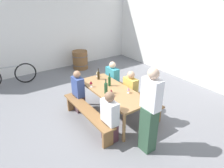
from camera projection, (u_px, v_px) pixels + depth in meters
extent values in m
plane|color=slate|center=(112.00, 116.00, 5.18)|extent=(24.00, 24.00, 0.00)
cube|color=white|center=(204.00, 36.00, 6.34)|extent=(14.00, 0.20, 3.20)
cube|color=white|center=(48.00, 28.00, 7.62)|extent=(0.20, 7.48, 3.20)
cube|color=#9E7247|center=(112.00, 91.00, 4.87)|extent=(2.01, 0.81, 0.05)
cylinder|color=#9E7247|center=(82.00, 93.00, 5.54)|extent=(0.07, 0.07, 0.70)
cylinder|color=#9E7247|center=(124.00, 128.00, 4.17)|extent=(0.07, 0.07, 0.70)
cylinder|color=#9E7247|center=(104.00, 87.00, 5.90)|extent=(0.07, 0.07, 0.70)
cylinder|color=#9E7247|center=(148.00, 117.00, 4.53)|extent=(0.07, 0.07, 0.70)
cube|color=olive|center=(87.00, 110.00, 4.63)|extent=(1.91, 0.30, 0.04)
cube|color=olive|center=(72.00, 103.00, 5.36)|extent=(0.06, 0.24, 0.41)
cube|color=olive|center=(108.00, 138.00, 4.10)|extent=(0.06, 0.24, 0.41)
cube|color=olive|center=(134.00, 94.00, 5.36)|extent=(1.91, 0.30, 0.04)
cube|color=olive|center=(115.00, 89.00, 6.09)|extent=(0.06, 0.24, 0.41)
cube|color=olive|center=(157.00, 116.00, 4.83)|extent=(0.06, 0.24, 0.41)
cylinder|color=#332814|center=(98.00, 76.00, 5.39)|extent=(0.07, 0.07, 0.20)
cylinder|color=#332814|center=(98.00, 70.00, 5.32)|extent=(0.02, 0.02, 0.10)
cylinder|color=black|center=(98.00, 69.00, 5.30)|extent=(0.03, 0.03, 0.01)
cylinder|color=#194723|center=(109.00, 81.00, 5.01)|extent=(0.07, 0.07, 0.23)
cylinder|color=#194723|center=(109.00, 76.00, 4.95)|extent=(0.02, 0.02, 0.08)
cylinder|color=black|center=(109.00, 74.00, 4.93)|extent=(0.03, 0.03, 0.01)
cylinder|color=#234C2D|center=(106.00, 88.00, 4.64)|extent=(0.08, 0.08, 0.25)
cylinder|color=#234C2D|center=(106.00, 82.00, 4.57)|extent=(0.03, 0.03, 0.09)
cylinder|color=black|center=(106.00, 80.00, 4.55)|extent=(0.03, 0.03, 0.01)
cylinder|color=silver|center=(111.00, 96.00, 4.58)|extent=(0.06, 0.06, 0.01)
cylinder|color=silver|center=(111.00, 94.00, 4.57)|extent=(0.01, 0.01, 0.08)
cone|color=maroon|center=(111.00, 91.00, 4.53)|extent=(0.07, 0.07, 0.08)
cylinder|color=silver|center=(91.00, 87.00, 5.00)|extent=(0.06, 0.06, 0.01)
cylinder|color=silver|center=(91.00, 85.00, 4.98)|extent=(0.01, 0.01, 0.08)
cone|color=maroon|center=(91.00, 82.00, 4.95)|extent=(0.08, 0.08, 0.08)
cylinder|color=silver|center=(128.00, 93.00, 4.70)|extent=(0.06, 0.06, 0.01)
cylinder|color=silver|center=(128.00, 92.00, 4.69)|extent=(0.01, 0.01, 0.06)
cone|color=#D18C93|center=(128.00, 89.00, 4.66)|extent=(0.07, 0.07, 0.08)
cylinder|color=silver|center=(97.00, 76.00, 5.60)|extent=(0.06, 0.06, 0.01)
cylinder|color=silver|center=(97.00, 75.00, 5.58)|extent=(0.01, 0.01, 0.08)
cone|color=beige|center=(97.00, 72.00, 5.54)|extent=(0.07, 0.07, 0.08)
cube|color=#52383F|center=(79.00, 103.00, 5.33)|extent=(0.27, 0.24, 0.45)
cube|color=#384C8C|center=(78.00, 87.00, 5.13)|extent=(0.36, 0.20, 0.50)
sphere|color=#A87A5B|center=(77.00, 74.00, 4.98)|extent=(0.18, 0.18, 0.18)
cube|color=#562E38|center=(110.00, 131.00, 4.27)|extent=(0.31, 0.24, 0.45)
cube|color=silver|center=(110.00, 112.00, 4.07)|extent=(0.41, 0.20, 0.50)
sphere|color=#846047|center=(110.00, 97.00, 3.92)|extent=(0.21, 0.21, 0.21)
cube|color=#573B6B|center=(112.00, 91.00, 5.94)|extent=(0.31, 0.24, 0.45)
cube|color=teal|center=(112.00, 76.00, 5.74)|extent=(0.42, 0.20, 0.50)
sphere|color=beige|center=(112.00, 65.00, 5.60)|extent=(0.18, 0.18, 0.18)
cube|color=#3A3454|center=(130.00, 102.00, 5.35)|extent=(0.29, 0.24, 0.45)
cube|color=gold|center=(131.00, 87.00, 5.15)|extent=(0.39, 0.20, 0.47)
sphere|color=tan|center=(131.00, 75.00, 5.01)|extent=(0.19, 0.19, 0.19)
cube|color=#2C4B59|center=(148.00, 114.00, 4.84)|extent=(0.26, 0.24, 0.45)
cube|color=#384C8C|center=(150.00, 97.00, 4.64)|extent=(0.34, 0.20, 0.49)
sphere|color=#846047|center=(151.00, 83.00, 4.49)|extent=(0.22, 0.22, 0.22)
cube|color=#31523C|center=(148.00, 129.00, 3.92)|extent=(0.28, 0.24, 0.96)
cube|color=silver|center=(152.00, 94.00, 3.59)|extent=(0.37, 0.20, 0.59)
sphere|color=beige|center=(153.00, 73.00, 3.42)|extent=(0.21, 0.21, 0.21)
cylinder|color=brown|center=(80.00, 60.00, 8.13)|extent=(0.60, 0.60, 0.73)
torus|color=#4C4C51|center=(80.00, 55.00, 8.05)|extent=(0.63, 0.63, 0.02)
torus|color=#4C4C51|center=(81.00, 64.00, 8.21)|extent=(0.63, 0.63, 0.02)
torus|color=black|center=(26.00, 73.00, 6.88)|extent=(0.12, 0.70, 0.70)
cylinder|color=#99999E|center=(6.00, 67.00, 6.52)|extent=(0.14, 0.92, 0.04)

